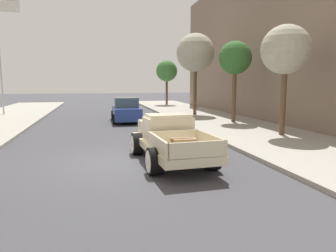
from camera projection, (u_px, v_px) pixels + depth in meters
The scene contains 10 objects.
ground_plane at pixel (121, 161), 10.66m from camera, with size 140.00×140.00×0.00m, color #3D3D42.
sidewalk_right at pixel (307, 149), 12.29m from camera, with size 5.50×64.00×0.15m, color #9E998E.
building_right_storefront at pixel (322, 44), 23.61m from camera, with size 12.00×28.00×11.06m, color #7F6B5B.
hotrod_truck_cream at pixel (169, 138), 10.73m from camera, with size 2.35×5.01×1.58m.
car_background_blue at pixel (126, 110), 21.33m from camera, with size 1.92×4.33×1.65m.
flagpole at pixel (2, 42), 24.20m from camera, with size 1.74×0.16×9.16m.
street_tree_nearest at pixel (286, 51), 14.65m from camera, with size 2.30×2.30×5.17m.
street_tree_second at pixel (235, 59), 19.78m from camera, with size 2.08×2.08×5.09m.
street_tree_third at pixel (195, 53), 24.49m from camera, with size 2.97×2.97×6.29m.
street_tree_farthest at pixel (167, 71), 35.55m from camera, with size 2.39×2.39×5.00m.
Camera 1 is at (-0.84, -10.48, 2.64)m, focal length 33.59 mm.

